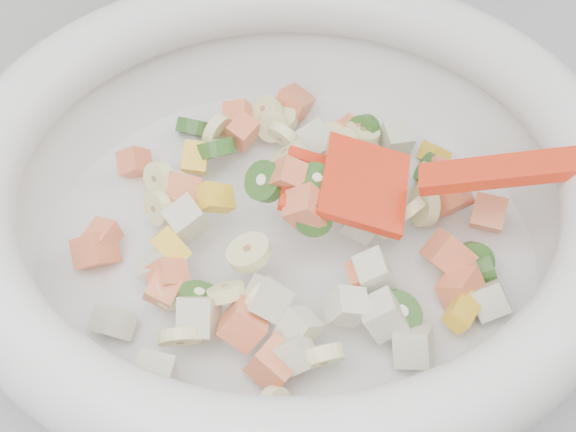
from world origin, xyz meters
name	(u,v)px	position (x,y,z in m)	size (l,w,h in m)	color
mixing_bowl	(289,200)	(-0.05, 1.44, 0.96)	(0.46, 0.42, 0.14)	silver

